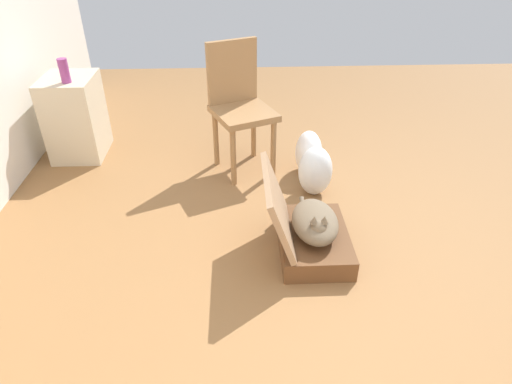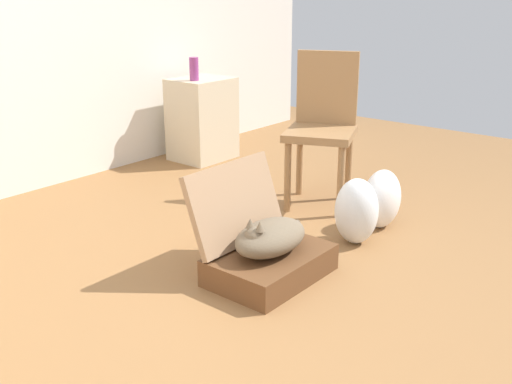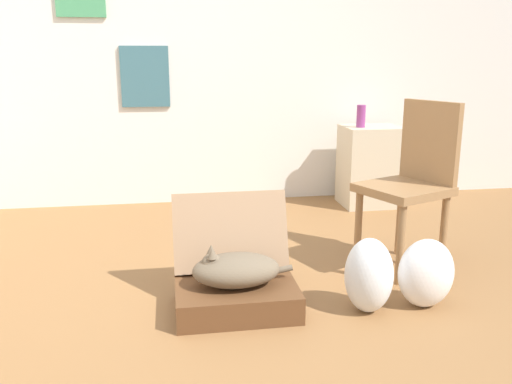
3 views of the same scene
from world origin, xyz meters
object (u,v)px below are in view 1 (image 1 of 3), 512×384
Objects in this scene: suitcase_base at (313,241)px; plastic_bag_clear at (309,153)px; plastic_bag_white at (315,171)px; cat at (315,222)px; chair at (239,103)px; vase_tall at (64,71)px; side_table at (75,117)px.

suitcase_base is 1.68× the size of plastic_bag_clear.
cat is at bearing 170.72° from plastic_bag_white.
plastic_bag_clear is (0.31, 0.00, -0.01)m from plastic_bag_white.
chair is (0.46, 0.55, 0.36)m from plastic_bag_white.
plastic_bag_clear is 2.00m from vase_tall.
cat is at bearing -91.79° from chair.
cat is 1.43× the size of plastic_bag_clear.
vase_tall is (0.31, 1.89, 0.59)m from plastic_bag_clear.
suitcase_base is 3.31× the size of vase_tall.
plastic_bag_white reaches higher than plastic_bag_clear.
vase_tall is at bearing 54.34° from cat.
plastic_bag_clear is at bearing -99.27° from vase_tall.
side_table reaches higher than cat.
plastic_bag_clear is at bearing -6.16° from suitcase_base.
side_table is (1.39, 1.83, 0.27)m from suitcase_base.
plastic_bag_clear is at bearing -102.52° from side_table.
cat is at bearing 173.86° from plastic_bag_clear.
cat is 0.98m from plastic_bag_clear.
side_table is (1.40, 1.83, 0.12)m from cat.
vase_tall is at bearing 54.49° from suitcase_base.
chair reaches higher than plastic_bag_white.
vase_tall is 1.37m from chair.
cat reaches higher than suitcase_base.
suitcase_base is 1.59× the size of plastic_bag_white.
side_table is at bearing 52.54° from cat.
plastic_bag_clear is 0.53× the size of side_table.
plastic_bag_clear is 0.68m from chair.
plastic_bag_clear is at bearing -6.14° from cat.
side_table is at bearing 52.68° from suitcase_base.
suitcase_base is at bearing -3.51° from cat.
suitcase_base is at bearing -127.32° from side_table.
plastic_bag_white is 2.07m from vase_tall.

